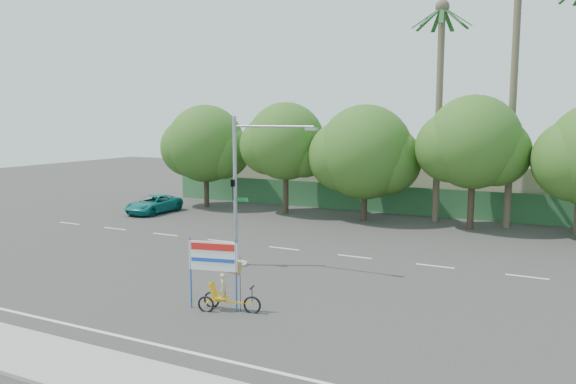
% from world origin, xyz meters
% --- Properties ---
extents(ground, '(120.00, 120.00, 0.00)m').
position_xyz_m(ground, '(0.00, 0.00, 0.00)').
color(ground, '#33302D').
rests_on(ground, ground).
extents(sidewalk_near, '(50.00, 2.40, 0.12)m').
position_xyz_m(sidewalk_near, '(0.00, -7.50, 0.06)').
color(sidewalk_near, gray).
rests_on(sidewalk_near, ground).
extents(fence, '(38.00, 0.08, 2.00)m').
position_xyz_m(fence, '(0.00, 21.50, 1.00)').
color(fence, '#336B3D').
rests_on(fence, ground).
extents(building_left, '(12.00, 8.00, 4.00)m').
position_xyz_m(building_left, '(-10.00, 26.00, 2.00)').
color(building_left, beige).
rests_on(building_left, ground).
extents(building_right, '(14.00, 8.00, 3.60)m').
position_xyz_m(building_right, '(8.00, 26.00, 1.80)').
color(building_right, beige).
rests_on(building_right, ground).
extents(tree_far_left, '(7.14, 6.00, 7.96)m').
position_xyz_m(tree_far_left, '(-14.05, 18.00, 4.76)').
color(tree_far_left, '#473828').
rests_on(tree_far_left, ground).
extents(tree_left, '(6.66, 5.60, 8.07)m').
position_xyz_m(tree_left, '(-7.05, 18.00, 5.06)').
color(tree_left, '#473828').
rests_on(tree_left, ground).
extents(tree_center, '(7.62, 6.40, 7.85)m').
position_xyz_m(tree_center, '(-1.05, 18.00, 4.47)').
color(tree_center, '#473828').
rests_on(tree_center, ground).
extents(tree_right, '(6.90, 5.80, 8.36)m').
position_xyz_m(tree_right, '(5.95, 18.00, 5.24)').
color(tree_right, '#473828').
rests_on(tree_right, ground).
extents(palm_tall, '(3.73, 3.79, 17.45)m').
position_xyz_m(palm_tall, '(8.00, 19.50, 10.46)').
color(palm_tall, '#70604C').
rests_on(palm_tall, ground).
extents(palm_short, '(3.73, 3.79, 14.45)m').
position_xyz_m(palm_short, '(3.50, 19.50, 8.86)').
color(palm_short, '#70604C').
rests_on(palm_short, ground).
extents(traffic_signal, '(4.72, 1.10, 7.00)m').
position_xyz_m(traffic_signal, '(-2.20, 3.98, 2.92)').
color(traffic_signal, gray).
rests_on(traffic_signal, ground).
extents(trike_billboard, '(2.66, 0.95, 2.67)m').
position_xyz_m(trike_billboard, '(0.41, -1.69, 1.07)').
color(trike_billboard, black).
rests_on(trike_billboard, ground).
extents(pickup_truck, '(2.19, 4.69, 1.30)m').
position_xyz_m(pickup_truck, '(-15.75, 13.77, 0.65)').
color(pickup_truck, '#107673').
rests_on(pickup_truck, ground).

